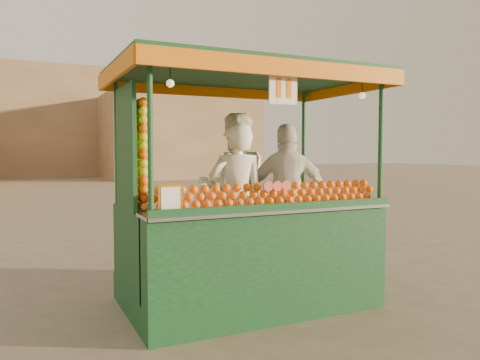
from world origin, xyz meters
name	(u,v)px	position (x,y,z in m)	size (l,w,h in m)	color
ground	(244,307)	(0.00, 0.00, 0.00)	(90.00, 90.00, 0.00)	brown
building_right	(178,137)	(7.00, 24.00, 2.50)	(9.00, 6.00, 5.00)	#A3805C
building_center	(19,123)	(-2.00, 30.00, 3.50)	(14.00, 7.00, 7.00)	#A3805C
juice_cart	(244,230)	(0.01, 0.02, 0.81)	(2.73, 1.77, 2.48)	#0E351B
vendor_left	(237,201)	(-0.04, 0.10, 1.10)	(0.66, 0.50, 1.63)	white
vendor_middle	(234,189)	(0.22, 0.73, 1.18)	(1.02, 0.88, 1.79)	white
vendor_right	(288,195)	(0.71, 0.31, 1.12)	(1.05, 0.72, 1.66)	white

